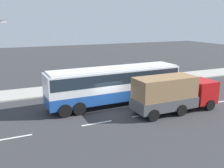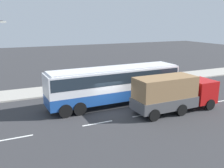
# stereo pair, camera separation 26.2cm
# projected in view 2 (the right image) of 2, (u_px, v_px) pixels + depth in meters

# --- Properties ---
(ground_plane) EXTENTS (120.00, 120.00, 0.00)m
(ground_plane) POSITION_uv_depth(u_px,v_px,m) (110.00, 111.00, 21.18)
(ground_plane) COLOR #333335
(sidewalk_curb) EXTENTS (80.00, 4.00, 0.15)m
(sidewalk_curb) POSITION_uv_depth(u_px,v_px,m) (80.00, 87.00, 28.38)
(sidewalk_curb) COLOR #A8A399
(sidewalk_curb) RESTS_ON ground_plane
(lane_centreline) EXTENTS (38.08, 0.16, 0.01)m
(lane_centreline) POSITION_uv_depth(u_px,v_px,m) (157.00, 113.00, 20.78)
(lane_centreline) COLOR white
(lane_centreline) RESTS_ON ground_plane
(coach_bus) EXTENTS (12.54, 3.08, 3.42)m
(coach_bus) POSITION_uv_depth(u_px,v_px,m) (115.00, 82.00, 22.44)
(coach_bus) COLOR #1E4C9E
(coach_bus) RESTS_ON ground_plane
(cargo_truck) EXTENTS (7.60, 2.58, 3.08)m
(cargo_truck) POSITION_uv_depth(u_px,v_px,m) (173.00, 93.00, 20.73)
(cargo_truck) COLOR red
(cargo_truck) RESTS_ON ground_plane
(pedestrian_near_curb) EXTENTS (0.32, 0.32, 1.59)m
(pedestrian_near_curb) POSITION_uv_depth(u_px,v_px,m) (156.00, 74.00, 30.98)
(pedestrian_near_curb) COLOR #38334C
(pedestrian_near_curb) RESTS_ON sidewalk_curb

